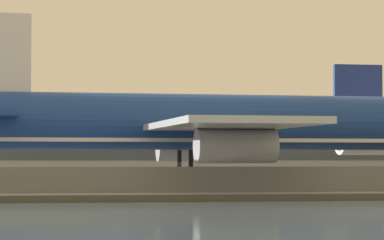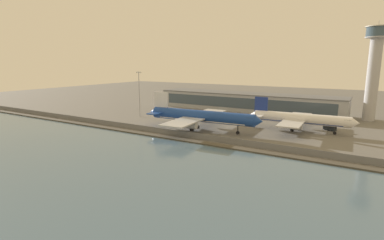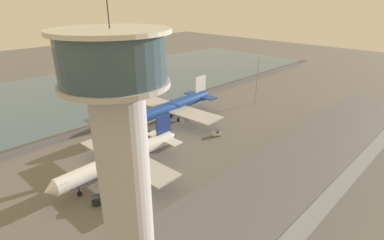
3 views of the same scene
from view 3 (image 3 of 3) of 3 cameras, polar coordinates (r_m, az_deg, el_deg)
The scene contains 11 objects.
ground_plane at distance 124.93m, azimuth -2.72°, elevation -0.24°, with size 500.00×500.00×0.00m, color #66635E.
waterfront_lagoon at distance 180.92m, azimuth -18.29°, elevation 5.85°, with size 320.00×98.00×0.01m.
shoreline_seawall at distance 139.62m, azimuth -8.46°, elevation 2.13°, with size 320.00×3.00×0.50m.
perimeter_fence at distance 135.93m, azimuth -7.32°, elevation 2.03°, with size 280.00×0.10×2.30m.
cargo_jet_blue at distance 122.94m, azimuth -4.19°, elevation 2.31°, with size 52.38×44.91×15.54m.
passenger_jet_white at distance 88.67m, azimuth -13.12°, elevation -7.11°, with size 43.75×37.16×13.64m.
baggage_tug at distance 111.92m, azimuth 4.71°, elevation -2.64°, with size 3.55×3.09×1.80m.
ops_van at distance 80.41m, azimuth -16.52°, elevation -14.20°, with size 5.57×4.34×2.48m.
control_tower at distance 35.72m, azimuth -12.36°, elevation -14.10°, with size 11.21×11.21×47.75m.
terminal_building at distance 92.90m, azimuth 22.90°, elevation -6.91°, with size 110.31×19.17×10.57m.
apron_light_mast_apron_west at distance 145.55m, azimuth 12.32°, elevation 8.02°, with size 3.20×0.40×23.75m.
Camera 3 is at (77.86, 85.12, 47.95)m, focal length 28.00 mm.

